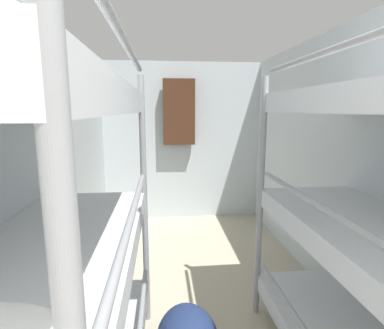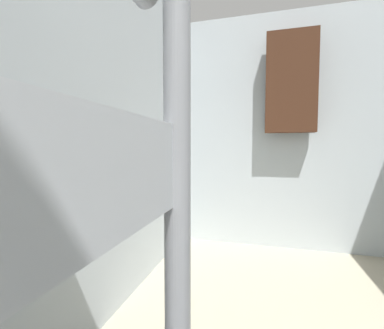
{
  "view_description": "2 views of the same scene",
  "coord_description": "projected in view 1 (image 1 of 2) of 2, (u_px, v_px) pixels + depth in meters",
  "views": [
    {
      "loc": [
        -0.3,
        0.18,
        1.6
      ],
      "look_at": [
        0.0,
        3.17,
        1.06
      ],
      "focal_mm": 28.0,
      "sensor_mm": 36.0,
      "label": 1
    },
    {
      "loc": [
        -0.3,
        1.9,
        0.98
      ],
      "look_at": [
        -0.68,
        3.28,
        0.89
      ],
      "focal_mm": 24.0,
      "sensor_mm": 36.0,
      "label": 2
    }
  ],
  "objects": [
    {
      "name": "wall_right",
      "position": [
        356.0,
        173.0,
        2.26
      ],
      "size": [
        0.06,
        4.64,
        2.27
      ],
      "color": "silver",
      "rests_on": "ground_plane"
    },
    {
      "name": "bunk_stack_left_near",
      "position": [
        47.0,
        268.0,
        1.22
      ],
      "size": [
        0.72,
        1.76,
        1.87
      ],
      "color": "gray",
      "rests_on": "ground_plane"
    },
    {
      "name": "wall_left",
      "position": [
        36.0,
        180.0,
        2.04
      ],
      "size": [
        0.06,
        4.64,
        2.27
      ],
      "color": "silver",
      "rests_on": "ground_plane"
    },
    {
      "name": "wall_back",
      "position": [
        182.0,
        142.0,
        4.39
      ],
      "size": [
        2.38,
        0.06,
        2.27
      ],
      "color": "silver",
      "rests_on": "ground_plane"
    },
    {
      "name": "hanging_coat",
      "position": [
        179.0,
        112.0,
        4.16
      ],
      "size": [
        0.44,
        0.12,
        0.9
      ],
      "color": "#472819"
    }
  ]
}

